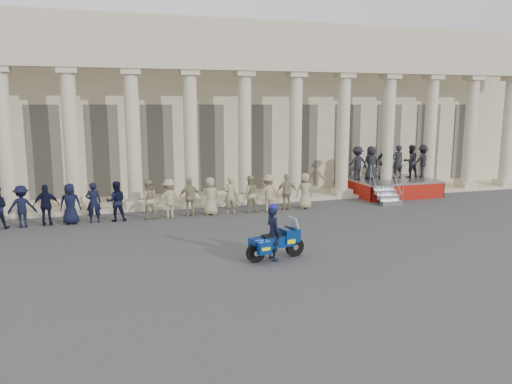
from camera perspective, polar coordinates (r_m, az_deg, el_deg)
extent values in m
plane|color=#39393B|center=(16.58, 2.06, -6.69)|extent=(90.00, 90.00, 0.00)
cube|color=#C0B190|center=(30.44, -7.39, 9.41)|extent=(40.00, 10.00, 9.00)
cube|color=#C0B190|center=(24.81, -4.68, -0.93)|extent=(40.00, 2.60, 0.15)
cube|color=#C0B190|center=(23.67, -4.47, 14.88)|extent=(35.80, 1.00, 1.00)
cube|color=#C0B190|center=(23.79, -4.51, 17.52)|extent=(35.80, 1.00, 1.20)
cube|color=#C0B190|center=(23.72, -26.22, -1.89)|extent=(0.90, 0.90, 0.30)
cylinder|color=#C0B190|center=(23.35, -26.78, 5.22)|extent=(0.64, 0.64, 5.60)
cube|color=#C0B190|center=(23.44, -19.94, -1.58)|extent=(0.90, 0.90, 0.30)
cylinder|color=#C0B190|center=(23.06, -20.38, 5.62)|extent=(0.64, 0.64, 5.60)
cube|color=#C0B190|center=(23.06, -20.82, 12.86)|extent=(0.85, 0.85, 0.24)
cube|color=#C0B190|center=(23.45, -13.59, -1.26)|extent=(0.90, 0.90, 0.30)
cylinder|color=#C0B190|center=(23.07, -13.89, 5.95)|extent=(0.64, 0.64, 5.60)
cube|color=#C0B190|center=(23.07, -14.20, 13.20)|extent=(0.85, 0.85, 0.24)
cube|color=#C0B190|center=(23.75, -7.32, -0.92)|extent=(0.90, 0.90, 0.30)
cylinder|color=#C0B190|center=(23.37, -7.48, 6.20)|extent=(0.64, 0.64, 5.60)
cube|color=#C0B190|center=(23.37, -7.65, 13.36)|extent=(0.85, 0.85, 0.24)
cube|color=#C0B190|center=(24.32, -1.28, -0.58)|extent=(0.90, 0.90, 0.30)
cylinder|color=#C0B190|center=(23.95, -1.31, 6.37)|extent=(0.64, 0.64, 5.60)
cube|color=#C0B190|center=(23.95, -1.34, 13.36)|extent=(0.85, 0.85, 0.24)
cube|color=#C0B190|center=(25.15, 4.42, -0.26)|extent=(0.90, 0.90, 0.30)
cylinder|color=#C0B190|center=(24.79, 4.51, 6.47)|extent=(0.64, 0.64, 5.60)
cube|color=#C0B190|center=(24.79, 4.61, 13.22)|extent=(0.85, 0.85, 0.24)
cube|color=#C0B190|center=(26.21, 9.71, 0.04)|extent=(0.90, 0.90, 0.30)
cylinder|color=#C0B190|center=(25.87, 9.91, 6.49)|extent=(0.64, 0.64, 5.60)
cube|color=#C0B190|center=(25.86, 10.10, 12.96)|extent=(0.85, 0.85, 0.24)
cube|color=#C0B190|center=(27.47, 14.56, 0.32)|extent=(0.90, 0.90, 0.30)
cylinder|color=#C0B190|center=(27.15, 14.83, 6.47)|extent=(0.64, 0.64, 5.60)
cube|color=#C0B190|center=(27.15, 15.11, 12.63)|extent=(0.85, 0.85, 0.24)
cube|color=#C0B190|center=(28.92, 18.94, 0.57)|extent=(0.90, 0.90, 0.30)
cylinder|color=#C0B190|center=(28.61, 19.28, 6.41)|extent=(0.64, 0.64, 5.60)
cube|color=#C0B190|center=(28.61, 19.62, 12.25)|extent=(0.85, 0.85, 0.24)
cube|color=#C0B190|center=(30.52, 22.89, 0.79)|extent=(0.90, 0.90, 0.30)
cylinder|color=#C0B190|center=(30.23, 23.27, 6.32)|extent=(0.64, 0.64, 5.60)
cube|color=#C0B190|center=(30.23, 23.66, 11.84)|extent=(0.85, 0.85, 0.24)
cube|color=#C0B190|center=(32.25, 26.43, 0.99)|extent=(0.90, 0.90, 0.30)
cylinder|color=#C0B190|center=(31.98, 26.84, 6.21)|extent=(0.64, 0.64, 5.60)
cube|color=#C0B190|center=(31.97, 27.26, 11.43)|extent=(0.85, 0.85, 0.24)
cube|color=black|center=(25.22, -23.01, 4.17)|extent=(1.30, 0.12, 4.20)
cube|color=black|center=(25.10, -17.08, 4.50)|extent=(1.30, 0.12, 4.20)
cube|color=black|center=(25.24, -11.16, 4.78)|extent=(1.30, 0.12, 4.20)
cube|color=black|center=(25.65, -5.36, 5.00)|extent=(1.30, 0.12, 4.20)
cube|color=black|center=(26.31, 0.21, 5.17)|extent=(1.30, 0.12, 4.20)
cube|color=black|center=(27.20, 5.47, 5.28)|extent=(1.30, 0.12, 4.20)
cube|color=black|center=(28.30, 10.35, 5.35)|extent=(1.30, 0.12, 4.20)
cube|color=black|center=(29.59, 14.84, 5.37)|extent=(1.30, 0.12, 4.20)
cube|color=black|center=(31.05, 18.93, 5.37)|extent=(1.30, 0.12, 4.20)
cube|color=black|center=(32.65, 22.64, 5.34)|extent=(1.30, 0.12, 4.20)
imported|color=black|center=(21.50, -25.18, -1.50)|extent=(1.07, 0.62, 1.66)
imported|color=black|center=(21.39, -22.83, -1.39)|extent=(0.97, 0.40, 1.66)
imported|color=black|center=(21.31, -20.46, -1.27)|extent=(0.81, 0.53, 1.66)
imported|color=black|center=(21.28, -18.08, -1.15)|extent=(0.60, 0.40, 1.66)
imported|color=black|center=(21.28, -15.69, -1.03)|extent=(0.81, 0.63, 1.66)
imported|color=#988D69|center=(21.35, -12.24, -0.85)|extent=(0.81, 0.63, 1.66)
imported|color=#988D69|center=(21.44, -9.88, -0.72)|extent=(1.07, 0.62, 1.66)
imported|color=#988D69|center=(21.57, -7.55, -0.60)|extent=(0.97, 0.40, 1.66)
imported|color=#988D69|center=(21.73, -5.24, -0.47)|extent=(0.81, 0.53, 1.66)
imported|color=#988D69|center=(21.93, -2.97, -0.35)|extent=(0.60, 0.40, 1.66)
imported|color=#988D69|center=(22.16, -0.75, -0.23)|extent=(0.81, 0.63, 1.66)
imported|color=#988D69|center=(22.42, 1.42, -0.11)|extent=(1.07, 0.62, 1.66)
imported|color=#988D69|center=(22.72, 3.54, 0.01)|extent=(0.97, 0.40, 1.66)
imported|color=#988D69|center=(23.05, 5.60, 0.12)|extent=(0.81, 0.53, 1.66)
cube|color=gray|center=(27.41, 15.31, 1.36)|extent=(4.27, 3.05, 0.10)
cube|color=maroon|center=(26.24, 17.03, -0.06)|extent=(4.27, 0.04, 0.76)
cube|color=maroon|center=(26.41, 11.39, 0.25)|extent=(0.04, 3.05, 0.76)
cube|color=maroon|center=(28.66, 18.85, 0.66)|extent=(0.04, 3.05, 0.76)
cube|color=gray|center=(24.70, 15.24, -1.22)|extent=(1.10, 0.28, 0.22)
cube|color=gray|center=(24.89, 14.92, -0.62)|extent=(1.10, 0.28, 0.22)
cube|color=gray|center=(25.09, 14.60, -0.02)|extent=(1.10, 0.28, 0.22)
cube|color=gray|center=(25.28, 14.29, 0.57)|extent=(1.10, 0.28, 0.22)
cylinder|color=gray|center=(28.58, 13.78, 2.88)|extent=(4.27, 0.04, 0.04)
imported|color=black|center=(26.45, 11.51, 3.23)|extent=(1.13, 0.65, 1.75)
imported|color=black|center=(26.84, 13.01, 3.28)|extent=(0.86, 0.56, 1.75)
imported|color=black|center=(27.25, 14.47, 3.31)|extent=(1.03, 0.43, 1.75)
imported|color=black|center=(27.68, 15.88, 3.35)|extent=(0.64, 0.42, 1.75)
imported|color=black|center=(28.12, 17.25, 3.38)|extent=(0.85, 0.66, 1.75)
imported|color=black|center=(28.58, 18.57, 3.41)|extent=(1.13, 0.65, 1.75)
cylinder|color=black|center=(15.93, 4.45, -6.27)|extent=(0.62, 0.23, 0.61)
cylinder|color=black|center=(15.27, -0.02, -6.96)|extent=(0.62, 0.23, 0.61)
cube|color=navy|center=(15.53, 2.42, -5.64)|extent=(1.12, 0.57, 0.35)
cube|color=navy|center=(15.72, 3.90, -4.90)|extent=(0.58, 0.56, 0.42)
cube|color=silver|center=(15.78, 3.89, -5.65)|extent=(0.25, 0.31, 0.11)
cube|color=#B2BFCC|center=(15.73, 4.40, -3.73)|extent=(0.26, 0.45, 0.50)
cube|color=black|center=(15.40, 1.83, -5.06)|extent=(0.65, 0.41, 0.09)
cube|color=navy|center=(15.19, 0.14, -5.70)|extent=(0.37, 0.37, 0.20)
cube|color=navy|center=(15.02, 0.98, -6.44)|extent=(0.45, 0.27, 0.37)
cube|color=#D3F70D|center=(15.02, 0.98, -6.44)|extent=(0.31, 0.27, 0.09)
cube|color=navy|center=(15.53, -0.06, -5.89)|extent=(0.45, 0.27, 0.37)
cube|color=#D3F70D|center=(15.53, -0.06, -5.89)|extent=(0.31, 0.27, 0.09)
cylinder|color=silver|center=(15.59, 0.52, -6.71)|extent=(0.56, 0.19, 0.09)
cylinder|color=black|center=(15.67, 3.91, -4.12)|extent=(0.15, 0.64, 0.03)
imported|color=black|center=(15.40, 1.98, -4.72)|extent=(0.51, 0.68, 1.69)
sphere|color=navy|center=(15.21, 2.00, -1.82)|extent=(0.28, 0.28, 0.28)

